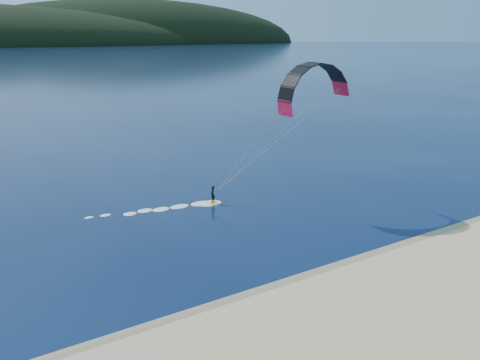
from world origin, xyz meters
name	(u,v)px	position (x,y,z in m)	size (l,w,h in m)	color
ground	(330,343)	(0.00, 0.00, 0.00)	(1800.00, 1800.00, 0.00)	#071434
wet_sand	(274,297)	(0.00, 4.50, 0.05)	(220.00, 2.50, 0.10)	#8D7452
kitesurfer_near	(305,107)	(10.10, 15.00, 8.17)	(20.51, 7.42, 11.42)	yellow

